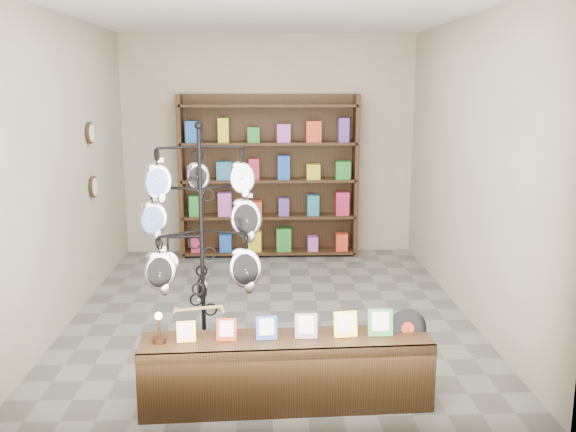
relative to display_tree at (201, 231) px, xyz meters
name	(u,v)px	position (x,y,z in m)	size (l,w,h in m)	color
ground	(271,311)	(0.55, 1.38, -1.18)	(5.00, 5.00, 0.00)	slate
room_envelope	(270,133)	(0.55, 1.38, 0.67)	(5.00, 5.00, 5.00)	#B5A792
display_tree	(201,231)	(0.00, 0.00, 0.00)	(1.04, 0.97, 2.05)	black
front_shelf	(286,371)	(0.66, -0.61, -0.92)	(2.12, 0.53, 0.74)	black
back_shelving	(269,181)	(0.55, 3.67, -0.15)	(2.42, 0.36, 2.20)	black
wall_clocks	(92,160)	(-1.42, 2.18, 0.32)	(0.03, 0.24, 0.84)	black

